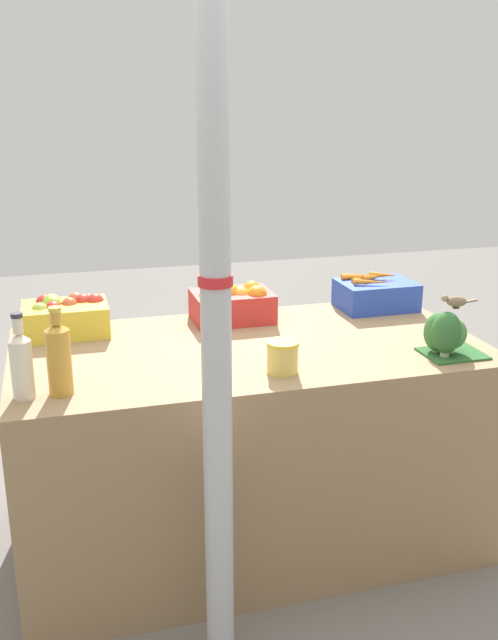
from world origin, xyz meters
name	(u,v)px	position (x,y,z in m)	size (l,w,h in m)	color
ground_plane	(249,533)	(0.00, 0.00, 0.00)	(10.00, 10.00, 0.00)	slate
market_table	(249,443)	(0.00, 0.00, 0.42)	(1.79, 0.94, 0.84)	#937551
support_pole	(216,320)	(-0.27, -0.64, 1.16)	(0.10, 0.10, 2.31)	#B7BABF
apple_crate	(66,315)	(-0.67, 0.34, 0.92)	(0.33, 0.24, 0.16)	gold
orange_crate	(233,303)	(0.02, 0.32, 0.92)	(0.33, 0.24, 0.16)	red
carrot_crate	(376,294)	(0.68, 0.33, 0.91)	(0.33, 0.24, 0.16)	#2847B7
broccoli_pile	(446,334)	(0.66, -0.31, 0.92)	(0.22, 0.18, 0.18)	#2D602D
juice_bottle_cloudy	(21,363)	(-0.82, -0.30, 0.96)	(0.07, 0.07, 0.28)	beige
juice_bottle_amber	(59,357)	(-0.71, -0.30, 0.96)	(0.08, 0.08, 0.29)	gold
pickle_jar	(283,357)	(0.03, -0.31, 0.90)	(0.11, 0.11, 0.11)	#DBBC56
sparrow_bird	(455,301)	(0.69, -0.30, 1.04)	(0.13, 0.06, 0.05)	#4C3D2D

